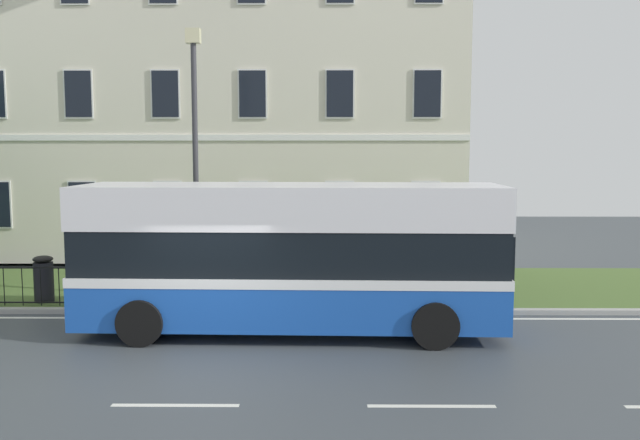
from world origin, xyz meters
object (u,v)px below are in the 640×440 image
Objects in this scene: litter_bin at (44,279)px; georgian_townhouse at (232,73)px; single_decker_bus at (291,255)px; street_lamp_post at (195,147)px.

georgian_townhouse is at bearing 73.38° from litter_bin.
georgian_townhouse is 1.93× the size of single_decker_bus.
street_lamp_post is 5.80× the size of litter_bin.
street_lamp_post is at bearing -87.01° from georgian_townhouse.
street_lamp_post reaches higher than litter_bin.
single_decker_bus is at bearing -77.01° from georgian_townhouse.
street_lamp_post is (0.57, -10.90, -3.04)m from georgian_townhouse.
single_decker_bus is 4.32m from street_lamp_post.
georgian_townhouse is at bearing 104.52° from single_decker_bus.
georgian_townhouse is 14.85m from single_decker_bus.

